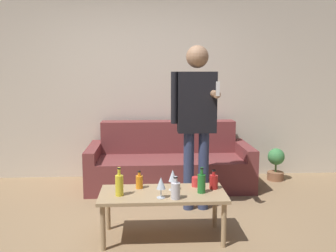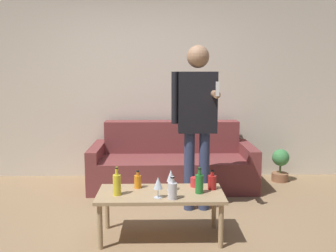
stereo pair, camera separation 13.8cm
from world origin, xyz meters
The scene contains 14 objects.
ground_plane centered at (0.00, 0.00, 0.00)m, with size 16.00×16.00×0.00m, color #997A56.
wall_back centered at (0.00, 2.02, 1.35)m, with size 8.00×0.06×2.70m.
couch centered at (0.38, 1.52, 0.29)m, with size 2.10×0.89×0.83m.
coffee_table centered at (0.22, -0.06, 0.38)m, with size 1.13×0.52×0.43m.
bottle_orange centered at (-0.16, -0.13, 0.53)m, with size 0.07×0.07×0.25m.
bottle_green centered at (0.01, 0.07, 0.49)m, with size 0.07×0.07×0.17m.
bottle_dark centered at (0.70, 0.02, 0.50)m, with size 0.08×0.08×0.18m.
bottle_yellow centered at (0.33, -0.24, 0.51)m, with size 0.08×0.08×0.20m.
bottle_red centered at (0.57, -0.09, 0.52)m, with size 0.07×0.07×0.23m.
wine_glass_near centered at (0.20, -0.21, 0.55)m, with size 0.08×0.08×0.18m.
wine_glass_far centered at (0.32, 0.00, 0.56)m, with size 0.08×0.08×0.19m.
cup_on_table centered at (0.55, 0.10, 0.47)m, with size 0.08×0.08×0.09m.
person_standing_front centered at (0.61, 0.63, 1.06)m, with size 0.48×0.44×1.77m.
potted_plant centered at (1.87, 1.67, 0.24)m, with size 0.23×0.23×0.45m.
Camera 1 is at (0.09, -3.29, 1.51)m, focal length 40.00 mm.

